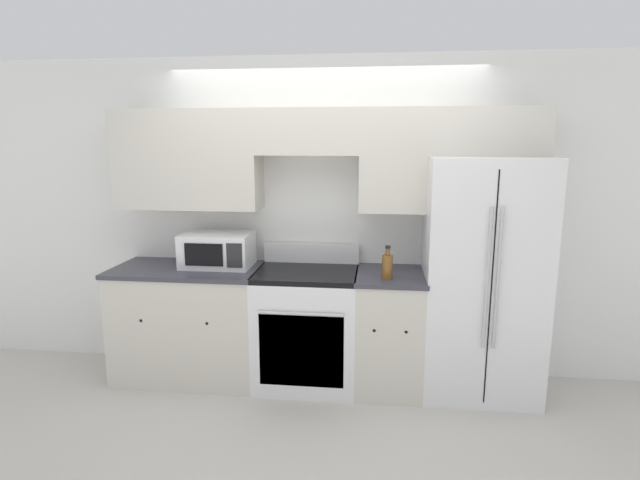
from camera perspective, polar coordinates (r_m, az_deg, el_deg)
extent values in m
plane|color=beige|center=(3.96, -0.55, -17.95)|extent=(12.00, 12.00, 0.00)
cube|color=white|center=(4.16, 0.56, 2.51)|extent=(8.00, 0.06, 2.60)
cube|color=beige|center=(4.18, -14.81, 8.86)|extent=(1.16, 0.33, 0.78)
cube|color=beige|center=(3.94, -1.30, 12.23)|extent=(0.79, 0.33, 0.35)
cube|color=beige|center=(3.94, 14.71, 8.74)|extent=(1.37, 0.33, 0.78)
cube|color=beige|center=(4.30, -14.67, -9.31)|extent=(1.16, 0.62, 0.90)
cube|color=#383842|center=(4.16, -14.99, -3.28)|extent=(1.18, 0.64, 0.03)
sphere|color=black|center=(4.10, -19.76, -8.65)|extent=(0.03, 0.03, 0.03)
sphere|color=black|center=(3.90, -12.79, -9.27)|extent=(0.03, 0.03, 0.03)
cube|color=beige|center=(4.02, 7.87, -10.48)|extent=(0.51, 0.62, 0.90)
cube|color=#383842|center=(3.88, 8.05, -4.06)|extent=(0.53, 0.64, 0.03)
sphere|color=black|center=(3.69, 6.21, -10.24)|extent=(0.03, 0.03, 0.03)
sphere|color=black|center=(3.70, 9.82, -10.31)|extent=(0.03, 0.03, 0.03)
cube|color=white|center=(4.06, -1.51, -10.22)|extent=(0.79, 0.62, 0.89)
cube|color=black|center=(3.80, -2.17, -12.50)|extent=(0.64, 0.01, 0.57)
cube|color=black|center=(3.91, -1.54, -3.85)|extent=(0.79, 0.62, 0.04)
cube|color=white|center=(4.16, -1.00, -1.52)|extent=(0.79, 0.04, 0.16)
cylinder|color=silver|center=(3.67, -2.26, -8.44)|extent=(0.64, 0.02, 0.02)
cube|color=white|center=(4.00, 17.92, -4.12)|extent=(0.86, 0.70, 1.82)
cube|color=black|center=(3.67, 18.96, -5.54)|extent=(0.01, 0.01, 1.67)
cylinder|color=#B7B7BC|center=(3.61, 18.59, -4.27)|extent=(0.02, 0.02, 1.00)
cylinder|color=#B7B7BC|center=(3.63, 19.67, -4.28)|extent=(0.02, 0.02, 1.00)
cube|color=white|center=(4.12, -11.62, -1.10)|extent=(0.55, 0.37, 0.27)
cube|color=black|center=(3.96, -13.15, -1.65)|extent=(0.30, 0.01, 0.18)
cube|color=#262628|center=(3.88, -9.77, -1.76)|extent=(0.12, 0.01, 0.19)
cylinder|color=brown|center=(3.71, 7.70, -3.06)|extent=(0.08, 0.08, 0.18)
cylinder|color=brown|center=(3.68, 7.75, -1.34)|extent=(0.03, 0.03, 0.05)
cylinder|color=black|center=(3.68, 7.76, -0.82)|extent=(0.04, 0.04, 0.02)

